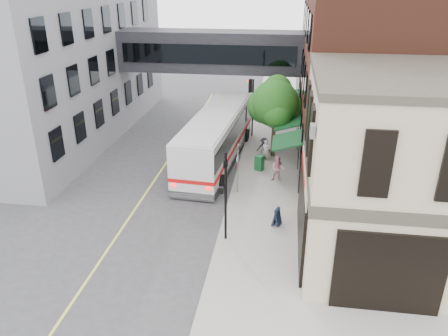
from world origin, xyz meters
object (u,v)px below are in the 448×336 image
(pedestrian_c, at_px, (264,148))
(bus, at_px, (216,135))
(pedestrian_a, at_px, (266,151))
(newspaper_box, at_px, (259,163))
(sandwich_board, at_px, (277,217))
(pedestrian_b, at_px, (278,169))

(pedestrian_c, bearing_deg, bus, -158.38)
(pedestrian_a, relative_size, pedestrian_c, 0.99)
(bus, relative_size, newspaper_box, 12.42)
(sandwich_board, bearing_deg, pedestrian_a, 117.03)
(pedestrian_a, xyz_separation_m, newspaper_box, (-0.31, -1.57, -0.25))
(bus, distance_m, pedestrian_a, 3.51)
(bus, height_order, pedestrian_a, bus)
(pedestrian_b, xyz_separation_m, sandwich_board, (0.13, -5.26, -0.36))
(newspaper_box, bearing_deg, pedestrian_c, 109.94)
(pedestrian_b, bearing_deg, sandwich_board, -84.91)
(pedestrian_a, height_order, sandwich_board, pedestrian_a)
(sandwich_board, bearing_deg, pedestrian_c, 117.66)
(pedestrian_b, relative_size, sandwich_board, 1.76)
(bus, distance_m, sandwich_board, 9.42)
(newspaper_box, bearing_deg, pedestrian_a, 103.32)
(newspaper_box, bearing_deg, pedestrian_b, -25.86)
(pedestrian_a, bearing_deg, newspaper_box, -91.42)
(bus, relative_size, sandwich_board, 13.42)
(pedestrian_b, bearing_deg, newspaper_box, 133.31)
(sandwich_board, bearing_deg, newspaper_box, 121.24)
(pedestrian_b, xyz_separation_m, newspaper_box, (-1.23, 1.48, -0.32))
(pedestrian_a, bearing_deg, pedestrian_c, 119.38)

